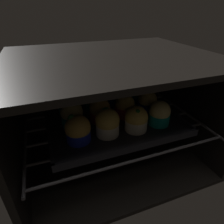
% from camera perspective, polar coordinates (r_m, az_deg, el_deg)
% --- Properties ---
extents(oven_cavity, '(0.59, 0.47, 0.37)m').
position_cam_1_polar(oven_cavity, '(0.66, -1.27, 1.45)').
color(oven_cavity, black).
rests_on(oven_cavity, ground).
extents(oven_rack, '(0.55, 0.42, 0.01)m').
position_cam_1_polar(oven_rack, '(0.64, 0.03, -2.93)').
color(oven_rack, '#4C494C').
rests_on(oven_rack, oven_cavity).
extents(baking_tray, '(0.42, 0.33, 0.02)m').
position_cam_1_polar(baking_tray, '(0.63, 0.00, -2.06)').
color(baking_tray, black).
rests_on(baking_tray, oven_rack).
extents(muffin_row0_col0, '(0.07, 0.07, 0.08)m').
position_cam_1_polar(muffin_row0_col0, '(0.52, -10.15, -5.24)').
color(muffin_row0_col0, '#1928B7').
rests_on(muffin_row0_col0, baking_tray).
extents(muffin_row0_col1, '(0.07, 0.07, 0.08)m').
position_cam_1_polar(muffin_row0_col1, '(0.54, -1.40, -3.20)').
color(muffin_row0_col1, silver).
rests_on(muffin_row0_col1, baking_tray).
extents(muffin_row0_col2, '(0.07, 0.07, 0.08)m').
position_cam_1_polar(muffin_row0_col2, '(0.56, 7.23, -2.23)').
color(muffin_row0_col2, silver).
rests_on(muffin_row0_col2, baking_tray).
extents(muffin_row0_col3, '(0.07, 0.07, 0.08)m').
position_cam_1_polar(muffin_row0_col3, '(0.60, 13.94, -0.48)').
color(muffin_row0_col3, '#0C8C84').
rests_on(muffin_row0_col3, baking_tray).
extents(muffin_row1_col0, '(0.07, 0.07, 0.08)m').
position_cam_1_polar(muffin_row1_col0, '(0.59, -11.85, -0.61)').
color(muffin_row1_col0, '#0C8C84').
rests_on(muffin_row1_col0, baking_tray).
extents(muffin_row1_col1, '(0.07, 0.07, 0.08)m').
position_cam_1_polar(muffin_row1_col1, '(0.60, -3.66, 0.48)').
color(muffin_row1_col1, red).
rests_on(muffin_row1_col1, baking_tray).
extents(muffin_row1_col2, '(0.07, 0.07, 0.08)m').
position_cam_1_polar(muffin_row1_col2, '(0.63, 3.86, 1.77)').
color(muffin_row1_col2, red).
rests_on(muffin_row1_col2, baking_tray).
extents(muffin_row1_col3, '(0.07, 0.07, 0.08)m').
position_cam_1_polar(muffin_row1_col3, '(0.67, 10.45, 3.02)').
color(muffin_row1_col3, '#1928B7').
rests_on(muffin_row1_col3, baking_tray).
extents(muffin_row2_col0, '(0.07, 0.07, 0.08)m').
position_cam_1_polar(muffin_row2_col0, '(0.66, -13.06, 2.38)').
color(muffin_row2_col0, '#0C8C84').
rests_on(muffin_row2_col0, baking_tray).
extents(muffin_row2_col1, '(0.07, 0.07, 0.09)m').
position_cam_1_polar(muffin_row2_col1, '(0.67, -5.79, 3.90)').
color(muffin_row2_col1, '#0C8C84').
rests_on(muffin_row2_col1, baking_tray).
extents(muffin_row2_col2, '(0.07, 0.07, 0.08)m').
position_cam_1_polar(muffin_row2_col2, '(0.70, 1.06, 4.68)').
color(muffin_row2_col2, '#1928B7').
rests_on(muffin_row2_col2, baking_tray).
extents(muffin_row2_col3, '(0.07, 0.07, 0.08)m').
position_cam_1_polar(muffin_row2_col3, '(0.73, 7.29, 5.89)').
color(muffin_row2_col3, '#0C8C84').
rests_on(muffin_row2_col3, baking_tray).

